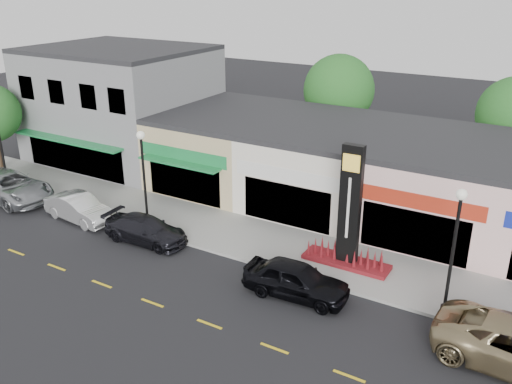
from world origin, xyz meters
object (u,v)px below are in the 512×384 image
car_white_van (79,208)px  pylon_sign (349,224)px  lamp_west_far (0,138)px  car_dark_sedan (146,230)px  car_black_sedan (296,280)px  lamp_west_near (144,170)px  lamp_east_near (455,240)px  car_silver_suv (9,186)px

car_white_van → pylon_sign: bearing=-74.5°
lamp_west_far → car_dark_sedan: 13.25m
car_black_sedan → car_dark_sedan: bearing=82.5°
car_white_van → car_dark_sedan: (5.02, -0.09, -0.07)m
lamp_west_near → car_dark_sedan: lamp_west_near is taller
lamp_east_near → pylon_sign: pylon_sign is taller
lamp_west_far → car_white_van: size_ratio=1.19×
lamp_west_far → pylon_sign: 23.09m
lamp_west_near → lamp_west_far: bearing=180.0°
lamp_west_near → car_white_van: bearing=-165.3°
car_silver_suv → car_white_van: size_ratio=1.38×
lamp_east_near → car_dark_sedan: (-15.10, -1.17, -2.79)m
car_dark_sedan → car_black_sedan: 9.17m
lamp_west_far → car_dark_sedan: size_ratio=1.16×
car_white_van → car_black_sedan: size_ratio=0.97×
lamp_west_far → car_white_van: 8.41m
car_black_sedan → car_white_van: bearing=83.6°
lamp_east_near → car_dark_sedan: size_ratio=1.16×
lamp_west_near → car_black_sedan: lamp_west_near is taller
car_white_van → car_dark_sedan: size_ratio=0.97×
car_dark_sedan → car_black_sedan: bearing=-96.5°
car_silver_suv → pylon_sign: bearing=-79.4°
lamp_west_near → lamp_east_near: bearing=0.0°
lamp_east_near → car_silver_suv: size_ratio=0.87×
car_white_van → car_dark_sedan: 5.02m
lamp_west_far → lamp_west_near: (12.00, 0.00, 0.00)m
lamp_west_far → lamp_west_near: 12.00m
lamp_west_near → pylon_sign: size_ratio=0.91×
lamp_east_near → lamp_west_far: bearing=180.0°
car_silver_suv → car_white_van: (6.17, 0.03, -0.12)m
lamp_west_far → lamp_east_near: (28.00, 0.00, 0.00)m
pylon_sign → car_white_van: size_ratio=1.31×
lamp_west_near → lamp_east_near: 16.00m
lamp_east_near → car_black_sedan: size_ratio=1.16×
lamp_west_far → pylon_sign: size_ratio=0.91×
pylon_sign → car_black_sedan: bearing=-105.1°
car_silver_suv → car_dark_sedan: bearing=-87.3°
lamp_west_far → car_white_van: bearing=-7.8°
lamp_west_near → car_silver_suv: 10.67m
pylon_sign → car_dark_sedan: pylon_sign is taller
lamp_east_near → car_silver_suv: 26.44m
car_silver_suv → car_dark_sedan: (11.19, -0.06, -0.20)m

